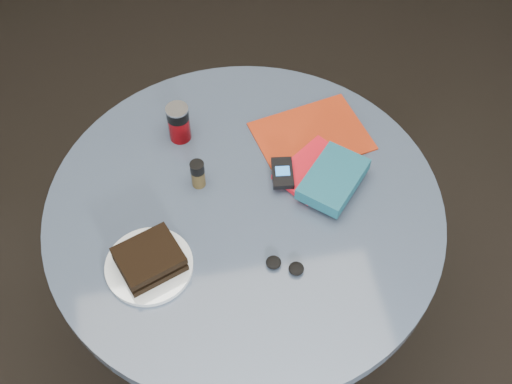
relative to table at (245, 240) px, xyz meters
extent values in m
plane|color=black|center=(0.00, 0.00, -0.59)|extent=(4.00, 4.00, 0.00)
cylinder|color=black|center=(0.00, 0.00, -0.57)|extent=(0.48, 0.48, 0.03)
cylinder|color=black|center=(0.00, 0.00, -0.22)|extent=(0.11, 0.11, 0.68)
cylinder|color=#323F53|center=(0.00, 0.00, 0.14)|extent=(1.00, 1.00, 0.04)
cylinder|color=white|center=(-0.25, -0.13, 0.17)|extent=(0.27, 0.27, 0.01)
cube|color=black|center=(-0.24, -0.13, 0.19)|extent=(0.17, 0.16, 0.02)
cube|color=#342513|center=(-0.24, -0.13, 0.20)|extent=(0.15, 0.14, 0.01)
cube|color=black|center=(-0.24, -0.13, 0.22)|extent=(0.17, 0.16, 0.02)
cylinder|color=#6A0509|center=(-0.13, 0.25, 0.20)|extent=(0.08, 0.08, 0.07)
cylinder|color=black|center=(-0.13, 0.25, 0.25)|extent=(0.08, 0.08, 0.03)
cylinder|color=silver|center=(-0.13, 0.25, 0.27)|extent=(0.08, 0.08, 0.01)
cylinder|color=#3E341A|center=(-0.10, 0.09, 0.19)|extent=(0.04, 0.04, 0.05)
cylinder|color=black|center=(-0.10, 0.09, 0.23)|extent=(0.05, 0.05, 0.03)
cube|color=#98270D|center=(0.22, 0.19, 0.17)|extent=(0.33, 0.27, 0.01)
cube|color=red|center=(0.19, 0.07, 0.18)|extent=(0.22, 0.21, 0.02)
cube|color=navy|center=(0.23, 0.01, 0.20)|extent=(0.21, 0.22, 0.04)
cube|color=black|center=(0.11, 0.06, 0.19)|extent=(0.06, 0.10, 0.01)
cube|color=blue|center=(0.11, 0.06, 0.20)|extent=(0.04, 0.03, 0.00)
ellipsoid|color=black|center=(0.04, -0.18, 0.17)|extent=(0.05, 0.05, 0.02)
ellipsoid|color=black|center=(0.09, -0.20, 0.17)|extent=(0.05, 0.05, 0.02)
camera|label=1|loc=(-0.14, -0.90, 1.48)|focal=45.00mm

